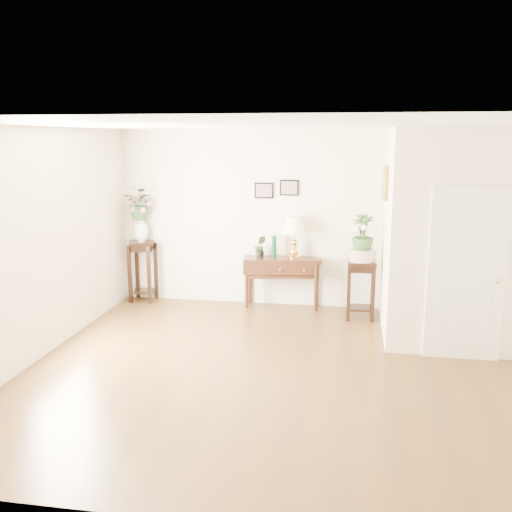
% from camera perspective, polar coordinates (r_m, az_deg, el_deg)
% --- Properties ---
extents(floor, '(6.00, 5.50, 0.02)m').
position_cam_1_polar(floor, '(6.76, 2.75, -11.45)').
color(floor, '#533716').
rests_on(floor, ground).
extents(ceiling, '(6.00, 5.50, 0.02)m').
position_cam_1_polar(ceiling, '(6.22, 3.01, 13.00)').
color(ceiling, white).
rests_on(ceiling, ground).
extents(wall_back, '(6.00, 0.02, 2.80)m').
position_cam_1_polar(wall_back, '(9.05, 4.89, 3.66)').
color(wall_back, beige).
rests_on(wall_back, ground).
extents(wall_front, '(6.00, 0.02, 2.80)m').
position_cam_1_polar(wall_front, '(3.72, -2.09, -8.03)').
color(wall_front, beige).
rests_on(wall_front, ground).
extents(wall_left, '(0.02, 5.50, 2.80)m').
position_cam_1_polar(wall_left, '(7.32, -21.17, 1.00)').
color(wall_left, beige).
rests_on(wall_left, ground).
extents(partition, '(1.80, 1.95, 2.80)m').
position_cam_1_polar(partition, '(8.17, 19.17, 2.19)').
color(partition, beige).
rests_on(partition, floor).
extents(door, '(0.90, 0.05, 2.10)m').
position_cam_1_polar(door, '(7.27, 20.26, -1.81)').
color(door, silver).
rests_on(door, floor).
extents(art_print_left, '(0.30, 0.02, 0.25)m').
position_cam_1_polar(art_print_left, '(9.05, 0.80, 6.57)').
color(art_print_left, black).
rests_on(art_print_left, wall_back).
extents(art_print_right, '(0.30, 0.02, 0.25)m').
position_cam_1_polar(art_print_right, '(8.99, 3.34, 6.84)').
color(art_print_right, black).
rests_on(art_print_right, wall_back).
extents(wall_ornament, '(0.07, 0.51, 0.51)m').
position_cam_1_polar(wall_ornament, '(8.12, 12.73, 7.12)').
color(wall_ornament, tan).
rests_on(wall_ornament, partition).
extents(console_table, '(1.26, 0.58, 0.81)m').
position_cam_1_polar(console_table, '(9.09, 2.61, -2.66)').
color(console_table, black).
rests_on(console_table, floor).
extents(table_lamp, '(0.40, 0.40, 0.67)m').
position_cam_1_polar(table_lamp, '(8.92, 3.83, 1.99)').
color(table_lamp, gold).
rests_on(table_lamp, console_table).
extents(green_vase, '(0.09, 0.09, 0.35)m').
position_cam_1_polar(green_vase, '(8.99, 1.81, 0.92)').
color(green_vase, '#0A3C1D').
rests_on(green_vase, console_table).
extents(potted_plant, '(0.21, 0.18, 0.33)m').
position_cam_1_polar(potted_plant, '(9.02, 0.42, 0.93)').
color(potted_plant, '#284922').
rests_on(potted_plant, console_table).
extents(plant_stand_a, '(0.48, 0.48, 1.00)m').
position_cam_1_polar(plant_stand_a, '(9.62, -11.24, -1.50)').
color(plant_stand_a, black).
rests_on(plant_stand_a, floor).
extents(porcelain_vase, '(0.28, 0.28, 0.40)m').
position_cam_1_polar(porcelain_vase, '(9.48, -11.41, 2.78)').
color(porcelain_vase, white).
rests_on(porcelain_vase, plant_stand_a).
extents(lily_arrangement, '(0.57, 0.53, 0.53)m').
position_cam_1_polar(lily_arrangement, '(9.42, -11.52, 5.44)').
color(lily_arrangement, '#284922').
rests_on(lily_arrangement, porcelain_vase).
extents(plant_stand_b, '(0.43, 0.43, 0.88)m').
position_cam_1_polar(plant_stand_b, '(8.68, 10.43, -3.31)').
color(plant_stand_b, black).
rests_on(plant_stand_b, floor).
extents(ceramic_bowl, '(0.45, 0.45, 0.17)m').
position_cam_1_polar(ceramic_bowl, '(8.56, 10.56, 0.05)').
color(ceramic_bowl, beige).
rests_on(ceramic_bowl, plant_stand_b).
extents(narcissus, '(0.37, 0.37, 0.57)m').
position_cam_1_polar(narcissus, '(8.50, 10.64, 2.19)').
color(narcissus, '#284922').
rests_on(narcissus, ceramic_bowl).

